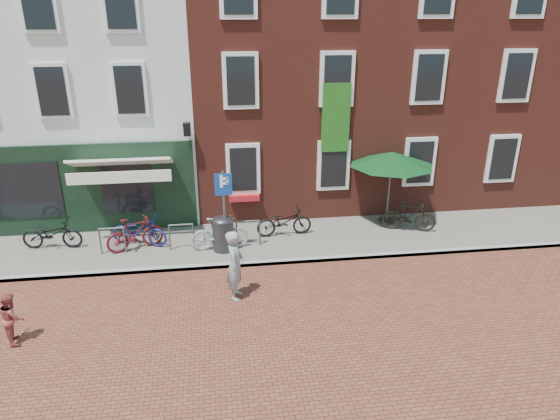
{
  "coord_description": "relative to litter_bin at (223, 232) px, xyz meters",
  "views": [
    {
      "loc": [
        -0.39,
        -12.61,
        6.85
      ],
      "look_at": [
        1.44,
        0.97,
        1.31
      ],
      "focal_mm": 32.07,
      "sensor_mm": 36.0,
      "label": 1
    }
  ],
  "objects": [
    {
      "name": "litter_bin",
      "position": [
        0.0,
        0.0,
        0.0
      ],
      "size": [
        0.63,
        0.63,
        1.15
      ],
      "color": "#323235",
      "rests_on": "sidewalk"
    },
    {
      "name": "building_stucco",
      "position": [
        -4.74,
        6.0,
        3.8
      ],
      "size": [
        8.0,
        8.0,
        9.0
      ],
      "primitive_type": "cube",
      "color": "silver",
      "rests_on": "ground"
    },
    {
      "name": "bicycle_5",
      "position": [
        6.01,
        0.62,
        -0.08
      ],
      "size": [
        1.78,
        1.03,
        1.03
      ],
      "primitive_type": "imported",
      "rotation": [
        0.0,
        0.0,
        1.23
      ],
      "color": "black",
      "rests_on": "sidewalk"
    },
    {
      "name": "bicycle_4",
      "position": [
        1.95,
        0.8,
        -0.13
      ],
      "size": [
        1.81,
        0.76,
        0.93
      ],
      "primitive_type": "imported",
      "rotation": [
        0.0,
        0.0,
        1.65
      ],
      "color": "black",
      "rests_on": "sidewalk"
    },
    {
      "name": "bicycle_2",
      "position": [
        -2.52,
        0.67,
        -0.13
      ],
      "size": [
        1.87,
        1.16,
        0.93
      ],
      "primitive_type": "imported",
      "rotation": [
        0.0,
        0.0,
        1.24
      ],
      "color": "navy",
      "rests_on": "sidewalk"
    },
    {
      "name": "building_brick_mid",
      "position": [
        2.26,
        6.0,
        4.3
      ],
      "size": [
        6.0,
        8.0,
        10.0
      ],
      "primitive_type": "cube",
      "color": "maroon",
      "rests_on": "ground"
    },
    {
      "name": "sidewalk",
      "position": [
        1.26,
        0.5,
        -0.65
      ],
      "size": [
        24.0,
        3.0,
        0.1
      ],
      "primitive_type": "cube",
      "color": "slate",
      "rests_on": "ground"
    },
    {
      "name": "parasol",
      "position": [
        5.56,
        1.4,
        1.71
      ],
      "size": [
        2.76,
        2.76,
        2.55
      ],
      "color": "#4C4C4F",
      "rests_on": "sidewalk"
    },
    {
      "name": "bicycle_0",
      "position": [
        -5.1,
        0.81,
        -0.13
      ],
      "size": [
        1.82,
        0.77,
        0.93
      ],
      "primitive_type": "imported",
      "rotation": [
        0.0,
        0.0,
        1.49
      ],
      "color": "black",
      "rests_on": "sidewalk"
    },
    {
      "name": "woman",
      "position": [
        0.24,
        -2.55,
        0.22
      ],
      "size": [
        0.56,
        0.74,
        1.83
      ],
      "primitive_type": "imported",
      "rotation": [
        0.0,
        0.0,
        1.37
      ],
      "color": "gray",
      "rests_on": "ground"
    },
    {
      "name": "bicycle_3",
      "position": [
        -0.1,
        0.06,
        -0.08
      ],
      "size": [
        1.75,
        0.6,
        1.03
      ],
      "primitive_type": "imported",
      "rotation": [
        0.0,
        0.0,
        1.64
      ],
      "color": "#9E9FA1",
      "rests_on": "sidewalk"
    },
    {
      "name": "parking_sign",
      "position": [
        0.07,
        -0.08,
        1.09
      ],
      "size": [
        0.5,
        0.08,
        2.49
      ],
      "color": "#4C4C4F",
      "rests_on": "sidewalk"
    },
    {
      "name": "ground",
      "position": [
        0.26,
        -1.0,
        -0.7
      ],
      "size": [
        80.0,
        80.0,
        0.0
      ],
      "primitive_type": "plane",
      "color": "brown"
    },
    {
      "name": "boy",
      "position": [
        -4.68,
        -3.71,
        -0.1
      ],
      "size": [
        0.64,
        0.71,
        1.19
      ],
      "primitive_type": "imported",
      "rotation": [
        0.0,
        0.0,
        1.96
      ],
      "color": "#983C38",
      "rests_on": "ground"
    },
    {
      "name": "building_brick_right",
      "position": [
        8.26,
        6.0,
        4.3
      ],
      "size": [
        6.0,
        8.0,
        10.0
      ],
      "primitive_type": "cube",
      "color": "maroon",
      "rests_on": "ground"
    },
    {
      "name": "bicycle_1",
      "position": [
        -2.61,
        0.38,
        -0.08
      ],
      "size": [
        1.77,
        1.1,
        1.03
      ],
      "primitive_type": "imported",
      "rotation": [
        0.0,
        0.0,
        1.96
      ],
      "color": "#5B1018",
      "rests_on": "sidewalk"
    }
  ]
}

